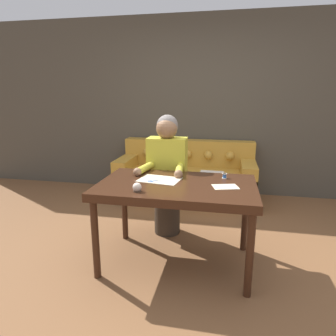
# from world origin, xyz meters

# --- Properties ---
(ground_plane) EXTENTS (16.00, 16.00, 0.00)m
(ground_plane) POSITION_xyz_m (0.00, 0.00, 0.00)
(ground_plane) COLOR brown
(wall_back) EXTENTS (8.00, 0.06, 2.60)m
(wall_back) POSITION_xyz_m (0.00, 2.16, 1.30)
(wall_back) COLOR #474238
(wall_back) RESTS_ON ground_plane
(dining_table) EXTENTS (1.34, 0.83, 0.76)m
(dining_table) POSITION_xyz_m (-0.06, 0.03, 0.68)
(dining_table) COLOR #381E11
(dining_table) RESTS_ON ground_plane
(couch) EXTENTS (1.92, 0.83, 0.83)m
(couch) POSITION_xyz_m (-0.22, 1.74, 0.30)
(couch) COLOR #B7842D
(couch) RESTS_ON ground_plane
(person) EXTENTS (0.47, 0.60, 1.29)m
(person) POSITION_xyz_m (-0.27, 0.61, 0.67)
(person) COLOR #33281E
(person) RESTS_ON ground_plane
(pattern_paper_main) EXTENTS (0.39, 0.31, 0.00)m
(pattern_paper_main) POSITION_xyz_m (-0.23, 0.10, 0.76)
(pattern_paper_main) COLOR beige
(pattern_paper_main) RESTS_ON dining_table
(pattern_paper_offcut) EXTENTS (0.24, 0.19, 0.00)m
(pattern_paper_offcut) POSITION_xyz_m (0.35, 0.01, 0.76)
(pattern_paper_offcut) COLOR beige
(pattern_paper_offcut) RESTS_ON dining_table
(scissors) EXTENTS (0.19, 0.15, 0.01)m
(scissors) POSITION_xyz_m (-0.26, 0.05, 0.76)
(scissors) COLOR silver
(scissors) RESTS_ON dining_table
(thread_spool) EXTENTS (0.04, 0.04, 0.05)m
(thread_spool) POSITION_xyz_m (0.34, 0.27, 0.78)
(thread_spool) COLOR #3366B2
(thread_spool) RESTS_ON dining_table
(pin_cushion) EXTENTS (0.07, 0.07, 0.07)m
(pin_cushion) POSITION_xyz_m (-0.33, -0.25, 0.79)
(pin_cushion) COLOR #4C3828
(pin_cushion) RESTS_ON dining_table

